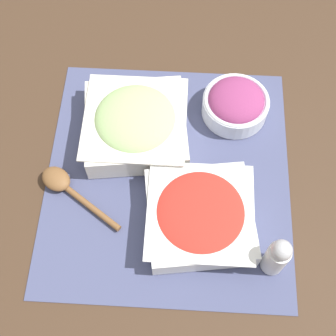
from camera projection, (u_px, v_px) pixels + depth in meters
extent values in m
plane|color=#422D1E|center=(168.00, 176.00, 0.93)|extent=(3.00, 3.00, 0.00)
cube|color=#474C70|center=(168.00, 175.00, 0.93)|extent=(0.51, 0.48, 0.00)
cube|color=silver|center=(136.00, 126.00, 0.94)|extent=(0.22, 0.22, 0.05)
cube|color=silver|center=(135.00, 118.00, 0.92)|extent=(0.20, 0.20, 0.00)
ellipsoid|color=#A8CC7F|center=(135.00, 119.00, 0.92)|extent=(0.16, 0.16, 0.05)
cube|color=white|center=(200.00, 217.00, 0.86)|extent=(0.21, 0.21, 0.05)
cube|color=white|center=(201.00, 212.00, 0.84)|extent=(0.19, 0.19, 0.00)
ellipsoid|color=red|center=(200.00, 212.00, 0.84)|extent=(0.17, 0.17, 0.03)
cylinder|color=silver|center=(235.00, 106.00, 0.97)|extent=(0.14, 0.14, 0.04)
torus|color=silver|center=(236.00, 100.00, 0.95)|extent=(0.13, 0.13, 0.01)
ellipsoid|color=#93386B|center=(236.00, 100.00, 0.95)|extent=(0.12, 0.12, 0.04)
cylinder|color=brown|center=(90.00, 206.00, 0.89)|extent=(0.09, 0.13, 0.01)
ellipsoid|color=brown|center=(56.00, 179.00, 0.90)|extent=(0.07, 0.08, 0.03)
cylinder|color=silver|center=(276.00, 258.00, 0.81)|extent=(0.04, 0.04, 0.08)
sphere|color=#B2B2B7|center=(282.00, 250.00, 0.76)|extent=(0.04, 0.04, 0.04)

